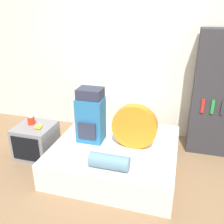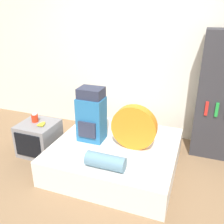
# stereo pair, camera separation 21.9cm
# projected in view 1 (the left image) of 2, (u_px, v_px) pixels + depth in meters

# --- Properties ---
(ground_plane) EXTENTS (16.00, 16.00, 0.00)m
(ground_plane) POSITION_uv_depth(u_px,v_px,m) (90.00, 193.00, 2.96)
(ground_plane) COLOR #846647
(wall_back) EXTENTS (8.00, 0.05, 2.60)m
(wall_back) POSITION_uv_depth(u_px,v_px,m) (126.00, 56.00, 4.00)
(wall_back) COLOR silver
(wall_back) RESTS_ON ground_plane
(bed) EXTENTS (1.59, 1.50, 0.35)m
(bed) POSITION_uv_depth(u_px,v_px,m) (116.00, 155.00, 3.38)
(bed) COLOR silver
(bed) RESTS_ON ground_plane
(backpack) EXTENTS (0.34, 0.30, 0.73)m
(backpack) POSITION_uv_depth(u_px,v_px,m) (91.00, 116.00, 3.28)
(backpack) COLOR #23669E
(backpack) RESTS_ON bed
(tent_bag) EXTENTS (0.57, 0.13, 0.57)m
(tent_bag) POSITION_uv_depth(u_px,v_px,m) (135.00, 127.00, 3.14)
(tent_bag) COLOR orange
(tent_bag) RESTS_ON bed
(sleeping_roll) EXTENTS (0.46, 0.17, 0.17)m
(sleeping_roll) POSITION_uv_depth(u_px,v_px,m) (109.00, 162.00, 2.78)
(sleeping_roll) COLOR #5B849E
(sleeping_roll) RESTS_ON bed
(television) EXTENTS (0.52, 0.53, 0.48)m
(television) POSITION_uv_depth(u_px,v_px,m) (36.00, 141.00, 3.61)
(television) COLOR gray
(television) RESTS_ON ground_plane
(canister) EXTENTS (0.10, 0.10, 0.13)m
(canister) POSITION_uv_depth(u_px,v_px,m) (31.00, 120.00, 3.55)
(canister) COLOR red
(canister) RESTS_ON television
(banana_bunch) EXTENTS (0.12, 0.15, 0.03)m
(banana_bunch) POSITION_uv_depth(u_px,v_px,m) (39.00, 126.00, 3.47)
(banana_bunch) COLOR yellow
(banana_bunch) RESTS_ON television
(bookshelf) EXTENTS (0.80, 0.43, 1.78)m
(bookshelf) POSITION_uv_depth(u_px,v_px,m) (222.00, 95.00, 3.52)
(bookshelf) COLOR #2D2D33
(bookshelf) RESTS_ON ground_plane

